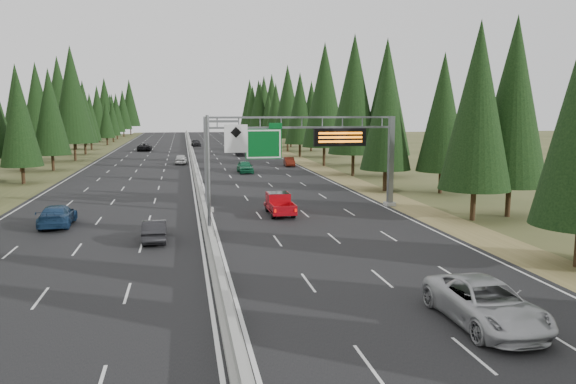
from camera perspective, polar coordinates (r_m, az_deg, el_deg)
The scene contains 19 objects.
road at distance 91.58m, azimuth -9.61°, elevation 2.95°, with size 32.00×260.00×0.08m, color black.
shoulder_right at distance 93.59m, azimuth 1.36°, elevation 3.17°, with size 3.60×260.00×0.06m, color olive.
shoulder_left at distance 92.99m, azimuth -20.66°, elevation 2.60°, with size 3.60×260.00×0.06m, color #3B4420.
median_barrier at distance 91.55m, azimuth -9.62°, elevation 3.18°, with size 0.70×260.00×0.85m.
sign_gantry at distance 47.35m, azimuth 2.20°, elevation 4.53°, with size 16.75×0.98×7.80m.
hov_sign_pole at distance 36.40m, azimuth -7.19°, elevation 2.48°, with size 2.80×0.50×8.00m.
tree_row_right at distance 89.84m, azimuth 4.58°, elevation 8.98°, with size 11.59×239.74×18.85m.
tree_row_left at distance 87.57m, azimuth -24.35°, elevation 8.13°, with size 11.86×241.59×19.00m.
silver_minivan at distance 23.54m, azimuth 19.45°, elevation -10.59°, with size 2.86×6.20×1.72m, color #AFB0B4.
red_pickup at distance 45.28m, azimuth -0.94°, elevation -1.06°, with size 1.85×5.17×1.69m.
car_ahead_green at distance 75.51m, azimuth -4.39°, elevation 2.58°, with size 1.92×4.78×1.63m, color #176640.
car_ahead_dkred at distance 84.34m, azimuth 0.13°, elevation 3.10°, with size 1.41×4.06×1.34m, color #57170C.
car_ahead_dkgrey at distance 104.19m, azimuth -4.80°, elevation 4.05°, with size 1.81×4.45×1.29m, color black.
car_ahead_white at distance 115.13m, azimuth -5.04°, elevation 4.49°, with size 2.44×5.28×1.47m, color silver.
car_ahead_far at distance 133.71m, azimuth -9.33°, elevation 4.96°, with size 1.89×4.71×1.60m, color black.
car_onc_near at distance 36.93m, azimuth -13.41°, elevation -3.81°, with size 1.47×4.21×1.39m, color black.
car_onc_blue at distance 43.84m, azimuth -22.40°, elevation -2.22°, with size 2.16×5.32×1.54m, color navy.
car_onc_white at distance 89.04m, azimuth -10.83°, elevation 3.29°, with size 1.82×4.52×1.54m, color #B9B9B9.
car_onc_far at distance 120.52m, azimuth -14.37°, elevation 4.46°, with size 2.67×5.79×1.61m, color black.
Camera 1 is at (-1.57, -11.19, 8.36)m, focal length 35.00 mm.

